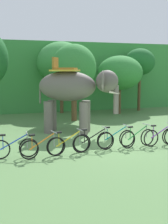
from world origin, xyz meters
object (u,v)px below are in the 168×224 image
at_px(elephant, 74,89).
at_px(tree_center, 61,63).
at_px(tree_center_right, 140,62).
at_px(tree_right, 120,73).
at_px(tree_center_left, 74,68).
at_px(bike_black, 94,141).
at_px(bike_teal, 116,138).
at_px(bike_purple, 161,137).
at_px(bike_green, 138,138).
at_px(bike_blue, 15,148).
at_px(bike_yellow, 69,144).
at_px(bike_orange, 43,147).

bearing_deg(elephant, tree_center, 79.81).
height_order(tree_center_right, elephant, tree_center_right).
bearing_deg(tree_right, elephant, -134.18).
bearing_deg(tree_center_left, tree_center_right, 25.07).
height_order(elephant, bike_black, elephant).
bearing_deg(tree_center_right, bike_teal, -123.75).
xyz_separation_m(tree_center, elephant, (-1.26, -7.00, -1.45)).
bearing_deg(bike_purple, tree_center_left, 102.26).
relative_size(elephant, bike_black, 2.39).
distance_m(tree_center_left, bike_green, 7.69).
bearing_deg(tree_center_left, bike_blue, -122.26).
bearing_deg(bike_green, bike_yellow, -177.48).
relative_size(tree_center, bike_green, 3.04).
relative_size(tree_center_left, bike_purple, 2.76).
bearing_deg(bike_blue, elephant, 47.30).
relative_size(tree_center, elephant, 1.26).
bearing_deg(bike_green, bike_orange, -176.66).
bearing_deg(bike_black, tree_center_right, 52.78).
bearing_deg(bike_black, bike_yellow, -172.52).
bearing_deg(tree_center_left, bike_orange, -115.53).
xyz_separation_m(tree_center_left, bike_teal, (-0.39, -6.93, -2.89)).
xyz_separation_m(tree_center_right, elephant, (-7.25, -6.29, -1.51)).
bearing_deg(bike_black, tree_center, 81.52).
bearing_deg(tree_center, bike_black, -98.48).
bearing_deg(bike_blue, bike_purple, -1.25).
distance_m(bike_blue, bike_teal, 4.09).
bearing_deg(bike_yellow, bike_blue, 175.64).
xyz_separation_m(tree_right, bike_orange, (-7.50, -9.16, -2.54)).
height_order(tree_center_left, bike_black, tree_center_left).
relative_size(bike_black, bike_purple, 1.00).
distance_m(tree_center_right, bike_purple, 11.60).
height_order(bike_orange, bike_yellow, same).
relative_size(tree_center_left, elephant, 1.15).
height_order(bike_blue, bike_orange, same).
xyz_separation_m(bike_orange, bike_teal, (3.12, 0.41, 0.00)).
distance_m(tree_center, bike_black, 11.30).
height_order(tree_right, bike_teal, tree_right).
distance_m(tree_right, bike_blue, 12.55).
distance_m(tree_center, tree_right, 4.27).
bearing_deg(bike_green, tree_right, 68.74).
distance_m(bike_blue, bike_green, 5.00).
bearing_deg(bike_purple, bike_yellow, -179.72).
distance_m(tree_right, bike_yellow, 11.42).
distance_m(tree_right, bike_orange, 12.11).
height_order(elephant, bike_green, elephant).
relative_size(bike_blue, bike_green, 1.01).
bearing_deg(bike_teal, elephant, 101.05).
relative_size(tree_center_left, tree_right, 1.14).
bearing_deg(tree_right, bike_orange, -129.33).
bearing_deg(tree_right, bike_green, -111.26).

